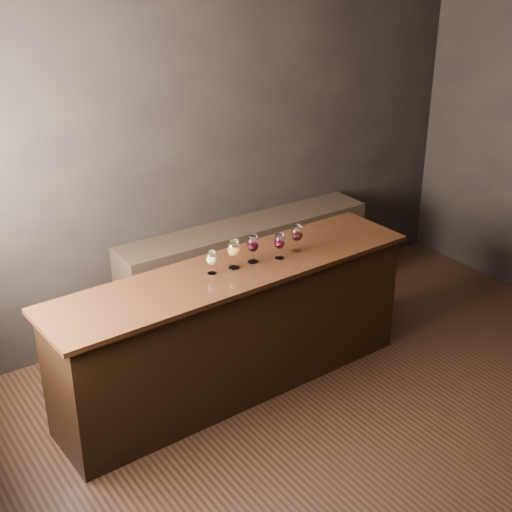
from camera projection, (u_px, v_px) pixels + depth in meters
ground at (397, 436)px, 4.84m from camera, size 5.00×5.00×0.00m
room_shell at (379, 186)px, 4.05m from camera, size 5.02×4.52×2.81m
bar_counter at (235, 332)px, 5.18m from camera, size 2.72×0.70×0.95m
bar_top at (234, 271)px, 4.97m from camera, size 2.82×0.77×0.04m
back_bar_shelf at (247, 268)px, 6.25m from camera, size 2.34×0.40×0.84m
glass_white at (211, 259)px, 4.85m from camera, size 0.07×0.07×0.17m
glass_amber at (234, 249)px, 4.92m from camera, size 0.09×0.09×0.21m
glass_red_a at (253, 244)px, 5.01m from camera, size 0.09×0.09×0.20m
glass_red_b at (279, 242)px, 5.07m from camera, size 0.08×0.08×0.19m
glass_red_c at (297, 234)px, 5.18m from camera, size 0.09×0.09×0.20m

